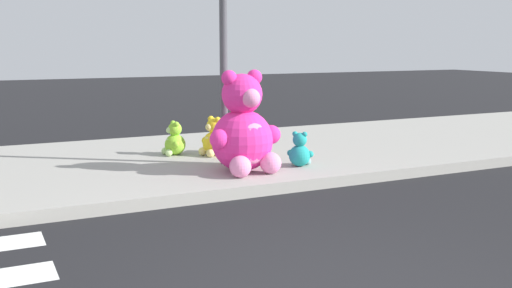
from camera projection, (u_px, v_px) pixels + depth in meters
The scene contains 7 objects.
sidewalk at pixel (142, 165), 8.81m from camera, with size 28.00×4.40×0.15m, color #9E9B93.
sign_pole at pixel (223, 44), 8.23m from camera, with size 0.56×0.11×3.20m.
plush_pink_large at pixel (244, 131), 7.91m from camera, with size 1.05×0.94×1.36m.
plush_teal at pixel (300, 152), 8.32m from camera, with size 0.35×0.35×0.50m.
plush_lime at pixel (174, 141), 9.16m from camera, with size 0.36×0.41×0.53m.
plush_tan at pixel (245, 139), 9.31m from camera, with size 0.40×0.40×0.56m.
plush_yellow at pixel (214, 140), 9.12m from camera, with size 0.43×0.45×0.61m.
Camera 1 is at (-2.20, -3.32, 1.85)m, focal length 41.55 mm.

